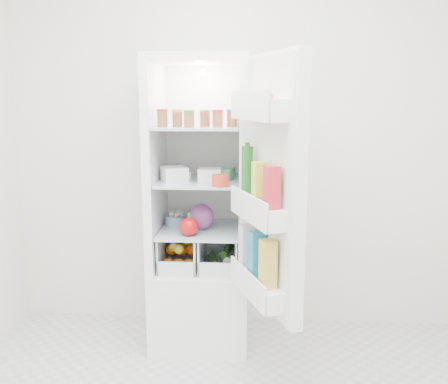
# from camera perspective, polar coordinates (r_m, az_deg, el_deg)

# --- Properties ---
(room_walls) EXTENTS (3.02, 3.02, 2.61)m
(room_walls) POSITION_cam_1_polar(r_m,az_deg,el_deg) (1.83, -0.82, 11.72)
(room_walls) COLOR white
(room_walls) RESTS_ON ground
(refrigerator) EXTENTS (0.60, 0.60, 1.80)m
(refrigerator) POSITION_cam_1_polar(r_m,az_deg,el_deg) (3.22, -2.57, -5.28)
(refrigerator) COLOR white
(refrigerator) RESTS_ON ground
(shelf_low) EXTENTS (0.49, 0.53, 0.01)m
(shelf_low) POSITION_cam_1_polar(r_m,az_deg,el_deg) (3.14, -2.71, -4.29)
(shelf_low) COLOR silver
(shelf_low) RESTS_ON refrigerator
(shelf_mid) EXTENTS (0.49, 0.53, 0.02)m
(shelf_mid) POSITION_cam_1_polar(r_m,az_deg,el_deg) (3.07, -2.76, 1.30)
(shelf_mid) COLOR silver
(shelf_mid) RESTS_ON refrigerator
(shelf_top) EXTENTS (0.49, 0.53, 0.02)m
(shelf_top) POSITION_cam_1_polar(r_m,az_deg,el_deg) (3.03, -2.82, 7.45)
(shelf_top) COLOR silver
(shelf_top) RESTS_ON refrigerator
(crisper_left) EXTENTS (0.23, 0.46, 0.22)m
(crisper_left) POSITION_cam_1_polar(r_m,az_deg,el_deg) (3.19, -4.89, -6.49)
(crisper_left) COLOR silver
(crisper_left) RESTS_ON refrigerator
(crisper_right) EXTENTS (0.23, 0.46, 0.22)m
(crisper_right) POSITION_cam_1_polar(r_m,az_deg,el_deg) (3.17, -0.47, -6.60)
(crisper_right) COLOR silver
(crisper_right) RESTS_ON refrigerator
(condiment_jars) EXTENTS (0.46, 0.16, 0.08)m
(condiment_jars) POSITION_cam_1_polar(r_m,az_deg,el_deg) (2.92, -3.08, 8.29)
(condiment_jars) COLOR #B21919
(condiment_jars) RESTS_ON shelf_top
(squeeze_bottle) EXTENTS (0.06, 0.06, 0.18)m
(squeeze_bottle) POSITION_cam_1_polar(r_m,az_deg,el_deg) (3.03, 1.28, 9.28)
(squeeze_bottle) COLOR white
(squeeze_bottle) RESTS_ON shelf_top
(tub_white) EXTENTS (0.18, 0.18, 0.09)m
(tub_white) POSITION_cam_1_polar(r_m,az_deg,el_deg) (3.00, -5.69, 2.02)
(tub_white) COLOR silver
(tub_white) RESTS_ON shelf_mid
(tub_cream) EXTENTS (0.14, 0.14, 0.08)m
(tub_cream) POSITION_cam_1_polar(r_m,az_deg,el_deg) (3.00, -1.67, 1.98)
(tub_cream) COLOR white
(tub_cream) RESTS_ON shelf_mid
(tin_red) EXTENTS (0.13, 0.13, 0.07)m
(tin_red) POSITION_cam_1_polar(r_m,az_deg,el_deg) (2.84, -0.41, 1.32)
(tin_red) COLOR red
(tin_red) RESTS_ON shelf_mid
(foil_tray) EXTENTS (0.20, 0.17, 0.04)m
(foil_tray) POSITION_cam_1_polar(r_m,az_deg,el_deg) (3.14, -5.52, 2.00)
(foil_tray) COLOR silver
(foil_tray) RESTS_ON shelf_mid
(tub_green) EXTENTS (0.12, 0.14, 0.07)m
(tub_green) POSITION_cam_1_polar(r_m,az_deg,el_deg) (3.06, 0.17, 2.08)
(tub_green) COLOR #469B5D
(tub_green) RESTS_ON shelf_mid
(red_cabbage) EXTENTS (0.16, 0.16, 0.16)m
(red_cabbage) POSITION_cam_1_polar(r_m,az_deg,el_deg) (3.09, -2.66, -2.85)
(red_cabbage) COLOR #582263
(red_cabbage) RESTS_ON shelf_low
(bell_pepper) EXTENTS (0.11, 0.11, 0.11)m
(bell_pepper) POSITION_cam_1_polar(r_m,az_deg,el_deg) (2.96, -4.00, -3.96)
(bell_pepper) COLOR #BD0B0F
(bell_pepper) RESTS_ON shelf_low
(mushroom_bowl) EXTENTS (0.14, 0.14, 0.06)m
(mushroom_bowl) POSITION_cam_1_polar(r_m,az_deg,el_deg) (3.22, -5.50, -3.22)
(mushroom_bowl) COLOR #85A7C7
(mushroom_bowl) RESTS_ON shelf_low
(citrus_pile) EXTENTS (0.20, 0.24, 0.16)m
(citrus_pile) POSITION_cam_1_polar(r_m,az_deg,el_deg) (3.15, -5.04, -7.09)
(citrus_pile) COLOR orange
(citrus_pile) RESTS_ON refrigerator
(veg_pile) EXTENTS (0.16, 0.30, 0.10)m
(veg_pile) POSITION_cam_1_polar(r_m,az_deg,el_deg) (3.18, -0.38, -7.42)
(veg_pile) COLOR #224E1A
(veg_pile) RESTS_ON refrigerator
(fridge_door) EXTENTS (0.36, 0.58, 1.30)m
(fridge_door) POSITION_cam_1_polar(r_m,az_deg,el_deg) (2.50, 5.16, -0.01)
(fridge_door) COLOR white
(fridge_door) RESTS_ON refrigerator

